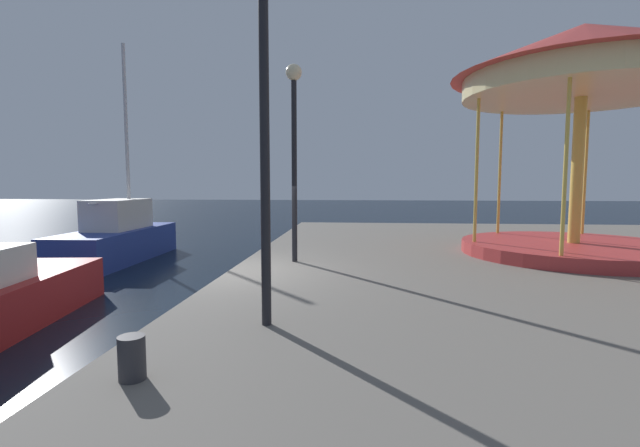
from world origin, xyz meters
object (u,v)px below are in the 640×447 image
Objects in this scene: sailboat_blue at (117,237)px; lamp_post_mid_promenade at (264,68)px; carousel at (582,84)px; bollard_north at (132,358)px; lamp_post_far_end at (294,128)px.

lamp_post_mid_promenade is (6.86, -8.56, 3.16)m from sailboat_blue.
carousel reaches higher than bollard_north.
carousel is at bearing 46.30° from bollard_north.
sailboat_blue reaches higher than lamp_post_mid_promenade.
lamp_post_far_end is (-0.31, 4.48, -0.15)m from lamp_post_mid_promenade.
lamp_post_far_end is 6.74m from bollard_north.
sailboat_blue is 8.28m from lamp_post_far_end.
carousel is at bearing 43.11° from lamp_post_mid_promenade.
lamp_post_mid_promenade is at bearing -86.09° from lamp_post_far_end.
lamp_post_far_end is (6.56, -4.07, 3.00)m from sailboat_blue.
carousel is 11.32m from bollard_north.
lamp_post_far_end is at bearing -31.85° from sailboat_blue.
sailboat_blue is at bearing 148.15° from lamp_post_far_end.
carousel is 1.32× the size of lamp_post_mid_promenade.
sailboat_blue reaches higher than lamp_post_far_end.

